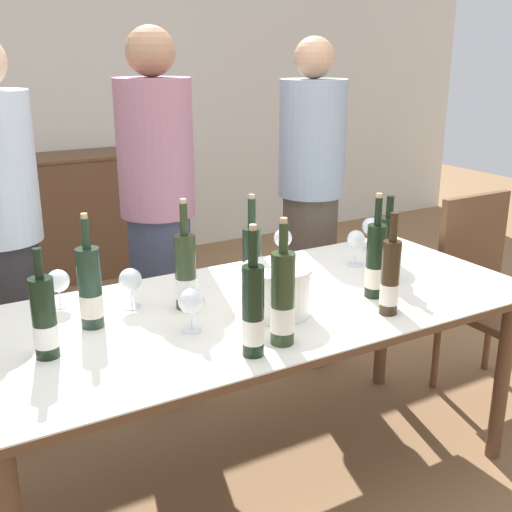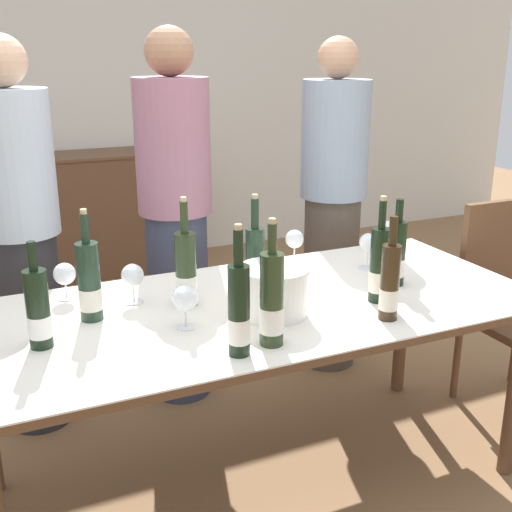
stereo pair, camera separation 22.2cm
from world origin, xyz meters
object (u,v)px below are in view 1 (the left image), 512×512
wine_bottle_6 (283,301)px  wine_glass_1 (58,282)px  chair_right_end (485,285)px  person_host (2,250)px  wine_bottle_4 (375,263)px  wine_bottle_2 (387,250)px  wine_glass_3 (130,281)px  wine_bottle_1 (186,273)px  wine_bottle_8 (253,312)px  wine_glass_2 (191,302)px  wine_glass_5 (371,227)px  wine_bottle_7 (390,279)px  wine_bottle_3 (252,262)px  wine_glass_4 (356,241)px  person_guest_left (159,225)px  sideboard_cabinet (48,220)px  ice_bucket (277,289)px  wine_glass_0 (283,239)px  dining_table (256,321)px  wine_bottle_0 (90,290)px  person_guest_right (310,209)px

wine_bottle_6 → wine_glass_1: wine_bottle_6 is taller
chair_right_end → person_host: bearing=160.7°
wine_glass_1 → wine_bottle_4: bearing=-25.3°
wine_bottle_2 → wine_bottle_6: 0.72m
wine_bottle_2 → wine_glass_3: 0.99m
wine_bottle_1 → wine_bottle_8: wine_bottle_8 is taller
wine_glass_2 → wine_glass_5: 1.13m
wine_bottle_2 → wine_bottle_7: wine_bottle_7 is taller
wine_bottle_1 → wine_bottle_3: bearing=1.0°
wine_bottle_4 → wine_glass_4: wine_bottle_4 is taller
wine_bottle_3 → chair_right_end: bearing=-0.4°
chair_right_end → person_guest_left: size_ratio=0.56×
sideboard_cabinet → ice_bucket: bearing=-87.2°
sideboard_cabinet → wine_glass_1: 2.48m
wine_glass_0 → person_host: 1.14m
chair_right_end → dining_table: bearing=-176.0°
dining_table → person_host: (-0.71, 0.80, 0.16)m
wine_bottle_1 → ice_bucket: bearing=-40.4°
wine_bottle_6 → wine_glass_1: bearing=128.7°
dining_table → wine_glass_0: size_ratio=13.81×
wine_bottle_8 → wine_bottle_1: bearing=92.5°
wine_bottle_4 → wine_bottle_7: size_ratio=1.08×
ice_bucket → wine_glass_4: ice_bucket is taller
sideboard_cabinet → person_host: size_ratio=0.91×
wine_bottle_1 → wine_bottle_7: size_ratio=1.10×
ice_bucket → wine_bottle_1: bearing=139.6°
wine_bottle_7 → chair_right_end: bearing=22.0°
wine_glass_1 → wine_glass_3: size_ratio=0.94×
wine_bottle_0 → wine_glass_2: 0.33m
wine_bottle_8 → wine_glass_0: size_ratio=2.70×
dining_table → wine_bottle_3: (0.04, 0.10, 0.19)m
wine_bottle_0 → wine_bottle_4: (0.97, -0.26, 0.00)m
wine_bottle_2 → wine_glass_2: bearing=-176.1°
wine_bottle_4 → wine_glass_5: bearing=51.5°
dining_table → wine_glass_4: (0.58, 0.16, 0.17)m
wine_bottle_7 → wine_glass_2: size_ratio=2.44×
wine_bottle_3 → wine_glass_0: wine_bottle_3 is taller
person_host → wine_bottle_3: bearing=-43.1°
wine_bottle_7 → wine_glass_5: (0.42, 0.59, -0.02)m
wine_bottle_6 → ice_bucket: bearing=62.5°
wine_bottle_7 → wine_glass_3: (-0.74, 0.49, -0.03)m
wine_bottle_0 → wine_bottle_1: bearing=-1.7°
ice_bucket → wine_bottle_7: bearing=-29.7°
wine_bottle_3 → wine_bottle_7: bearing=-52.3°
person_guest_right → wine_glass_5: bearing=-90.2°
wine_bottle_6 → wine_bottle_7: wine_bottle_6 is taller
dining_table → wine_glass_3: size_ratio=14.15×
sideboard_cabinet → chair_right_end: chair_right_end is taller
wine_bottle_7 → wine_glass_5: size_ratio=2.35×
wine_bottle_6 → wine_glass_1: (-0.52, 0.64, -0.05)m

